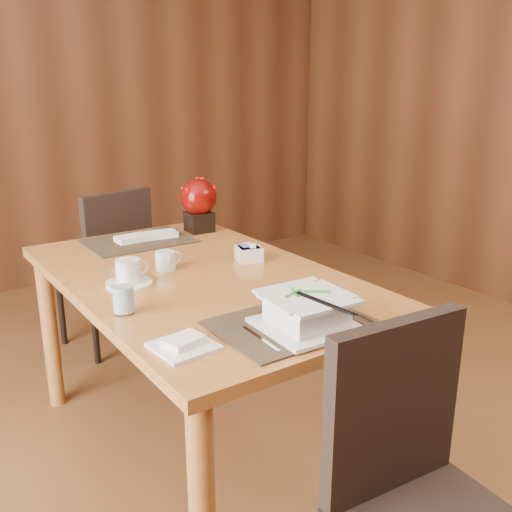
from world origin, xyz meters
TOP-DOWN VIEW (x-y plane):
  - back_wall at (0.00, 3.00)m, footprint 5.00×0.02m
  - dining_table at (0.00, 0.60)m, footprint 0.90×1.50m
  - placemat_near at (0.00, 0.05)m, footprint 0.45×0.33m
  - placemat_far at (0.00, 1.15)m, footprint 0.45×0.33m
  - soup_setting at (0.02, 0.00)m, footprint 0.27×0.27m
  - coffee_cup at (-0.26, 0.64)m, footprint 0.16×0.16m
  - water_glass at (-0.37, 0.41)m, footprint 0.09×0.09m
  - creamer_jug at (-0.08, 0.72)m, footprint 0.10×0.10m
  - sugar_caddy at (0.25, 0.64)m, footprint 0.12×0.12m
  - berry_decor at (0.31, 1.16)m, footprint 0.17×0.17m
  - napkins_far at (0.05, 1.15)m, footprint 0.28×0.12m
  - bread_plate at (-0.33, 0.09)m, footprint 0.17×0.17m
  - near_chair at (0.00, -0.45)m, footprint 0.45×0.45m
  - far_chair at (0.05, 1.70)m, footprint 0.50×0.50m

SIDE VIEW (x-z plane):
  - far_chair at x=0.05m, z-range 0.06..0.95m
  - near_chair at x=0.00m, z-range 0.06..0.96m
  - dining_table at x=0.00m, z-range 0.28..1.03m
  - placemat_near at x=0.00m, z-range 0.75..0.76m
  - placemat_far at x=0.00m, z-range 0.75..0.76m
  - bread_plate at x=-0.33m, z-range 0.75..0.76m
  - napkins_far at x=0.05m, z-range 0.76..0.78m
  - sugar_caddy at x=0.25m, z-range 0.75..0.81m
  - creamer_jug at x=-0.08m, z-range 0.75..0.82m
  - coffee_cup at x=-0.26m, z-range 0.74..0.84m
  - soup_setting at x=0.02m, z-range 0.75..0.85m
  - water_glass at x=-0.37m, z-range 0.75..0.91m
  - berry_decor at x=0.31m, z-range 0.77..1.02m
  - back_wall at x=0.00m, z-range 0.00..2.80m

